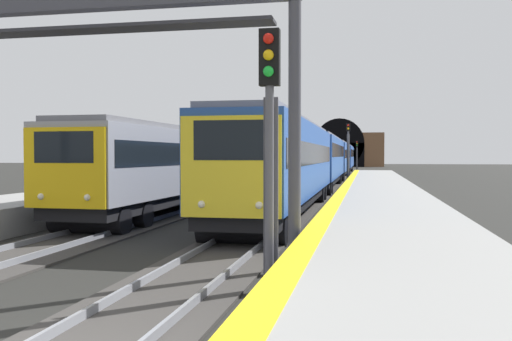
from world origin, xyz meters
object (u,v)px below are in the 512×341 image
Objects in this scene: train_main_approaching at (329,158)px; catenary_mast_far at (226,142)px; railway_signal_far at (357,152)px; train_adjacent_platform at (234,161)px; railway_signal_near at (270,133)px; railway_signal_mid at (348,148)px; overhead_signal_gantry at (102,57)px.

train_main_approaching is 13.24m from catenary_mast_far.
railway_signal_far is 0.64× the size of catenary_mast_far.
railway_signal_near is at bearing 16.28° from train_adjacent_platform.
catenary_mast_far is (23.17, 6.56, 1.83)m from train_adjacent_platform.
train_adjacent_platform is 7.43× the size of railway_signal_mid.
overhead_signal_gantry is (-40.83, 2.58, 2.61)m from train_main_approaching.
train_main_approaching is 8.21× the size of overhead_signal_gantry.
overhead_signal_gantry is 1.19× the size of catenary_mast_far.
train_adjacent_platform is 26.48m from railway_signal_near.
overhead_signal_gantry is at bearing -6.10° from railway_signal_mid.
railway_signal_far reaches higher than train_adjacent_platform.
train_main_approaching is at bearing -91.19° from railway_signal_mid.
catenary_mast_far is at bearing -117.01° from train_main_approaching.
catenary_mast_far is at bearing -164.51° from railway_signal_near.
railway_signal_far is (86.56, 0.00, 0.08)m from railway_signal_near.
train_main_approaching is 42.84m from railway_signal_near.
railway_signal_near is 0.97× the size of railway_signal_far.
railway_signal_near is (-25.54, -6.94, 0.79)m from train_adjacent_platform.
railway_signal_near is at bearing -114.32° from overhead_signal_gantry.
train_adjacent_platform is 4.41× the size of overhead_signal_gantry.
railway_signal_mid is at bearing -113.81° from catenary_mast_far.
train_main_approaching is 9.80× the size of catenary_mast_far.
train_main_approaching is 43.81m from railway_signal_far.
train_main_approaching is 2.01m from railway_signal_mid.
railway_signal_mid is at bearing -180.00° from railway_signal_near.
railway_signal_far is at bearing -180.00° from railway_signal_near.
catenary_mast_far is at bearing -163.10° from train_adjacent_platform.
railway_signal_near is 86.56m from railway_signal_far.
catenary_mast_far is at bearing -19.63° from railway_signal_far.
railway_signal_near is at bearing -164.51° from catenary_mast_far.
railway_signal_mid is (17.22, -6.94, 1.04)m from train_adjacent_platform.
railway_signal_far is (43.80, 0.00, -0.17)m from railway_signal_mid.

